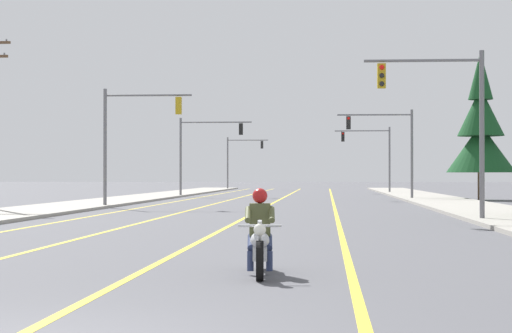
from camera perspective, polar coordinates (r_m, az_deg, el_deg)
lane_stripe_center at (r=52.97m, az=1.41°, el=-2.43°), size 0.16×100.00×0.01m
lane_stripe_left at (r=53.27m, az=-2.16°, el=-2.42°), size 0.16×100.00×0.01m
lane_stripe_right at (r=52.87m, az=5.35°, el=-2.43°), size 0.16×100.00×0.01m
lane_stripe_far_left at (r=53.73m, az=-5.40°, el=-2.40°), size 0.16×100.00×0.01m
sidewalk_kerb_right at (r=48.42m, az=13.52°, el=-2.50°), size 4.40×110.00×0.14m
sidewalk_kerb_left at (r=49.68m, az=-10.62°, el=-2.46°), size 4.40×110.00×0.14m
motorcycle_with_rider at (r=13.98m, az=0.27°, el=-5.11°), size 0.70×2.19×1.46m
traffic_signal_near_right at (r=30.65m, az=13.14°, el=3.86°), size 4.33×0.43×6.20m
traffic_signal_near_left at (r=43.41m, az=-8.71°, el=2.56°), size 4.64×0.44×6.20m
traffic_signal_mid_right at (r=57.33m, az=9.26°, el=1.83°), size 5.19×0.52×6.20m
traffic_signal_mid_left at (r=64.81m, az=-3.79°, el=1.57°), size 5.70×0.37×6.20m
traffic_signal_far_right at (r=77.73m, az=8.13°, el=1.19°), size 5.18×0.37×6.20m
traffic_signal_far_left at (r=97.53m, az=-1.16°, el=0.81°), size 4.89×0.37×6.20m
conifer_tree_right_verge_far at (r=57.82m, az=15.28°, el=2.34°), size 4.60×4.60×10.12m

